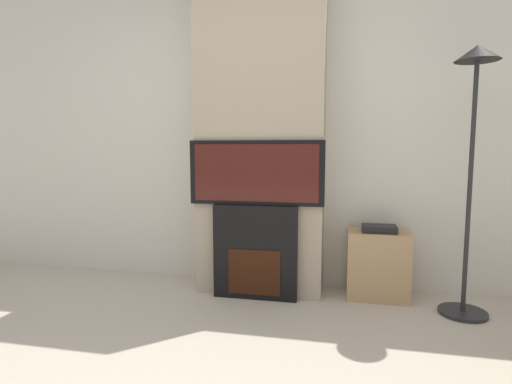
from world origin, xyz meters
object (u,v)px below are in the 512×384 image
Objects in this scene: fireplace at (256,252)px; media_stand at (377,263)px; floor_lamp at (473,128)px; television at (256,173)px.

media_stand is at bearing 11.44° from fireplace.
fireplace is 0.94m from media_stand.
fireplace reaches higher than media_stand.
floor_lamp reaches higher than media_stand.
floor_lamp reaches higher than television.
fireplace is at bearing -168.56° from media_stand.
fireplace is at bearing 90.00° from television.
floor_lamp is 1.17m from media_stand.
television is 1.16m from media_stand.
television is (0.00, -0.00, 0.60)m from fireplace.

